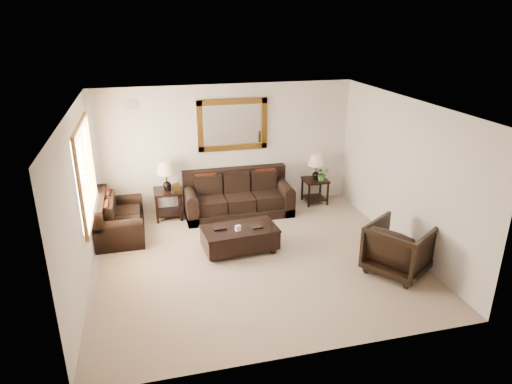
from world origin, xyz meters
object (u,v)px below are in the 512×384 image
object	(u,v)px
loveseat	(117,221)
armchair	(399,246)
end_table_left	(167,181)
end_table_right	(316,172)
sofa	(238,198)
coffee_table	(240,237)

from	to	relation	value
loveseat	armchair	xyz separation A→B (m)	(4.55, -2.54, 0.17)
end_table_left	end_table_right	distance (m)	3.28
end_table_right	armchair	distance (m)	3.19
loveseat	end_table_right	world-z (taller)	end_table_right
sofa	loveseat	world-z (taller)	sofa
loveseat	end_table_right	bearing A→B (deg)	-81.62
end_table_left	coffee_table	world-z (taller)	end_table_left
end_table_right	armchair	bearing A→B (deg)	-85.52
sofa	armchair	world-z (taller)	armchair
loveseat	coffee_table	size ratio (longest dim) A/B	1.05
end_table_left	coffee_table	distance (m)	2.20
end_table_right	sofa	bearing A→B (deg)	-175.44
sofa	end_table_left	size ratio (longest dim) A/B	1.80
sofa	loveseat	distance (m)	2.53
loveseat	end_table_right	distance (m)	4.37
sofa	end_table_right	xyz separation A→B (m)	(1.82, 0.15, 0.41)
coffee_table	armchair	xyz separation A→B (m)	(2.39, -1.35, 0.19)
loveseat	coffee_table	distance (m)	2.47
end_table_right	end_table_left	bearing A→B (deg)	-179.56
coffee_table	end_table_left	bearing A→B (deg)	117.22
end_table_left	end_table_right	xyz separation A→B (m)	(3.28, 0.02, -0.07)
end_table_left	end_table_right	bearing A→B (deg)	0.44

